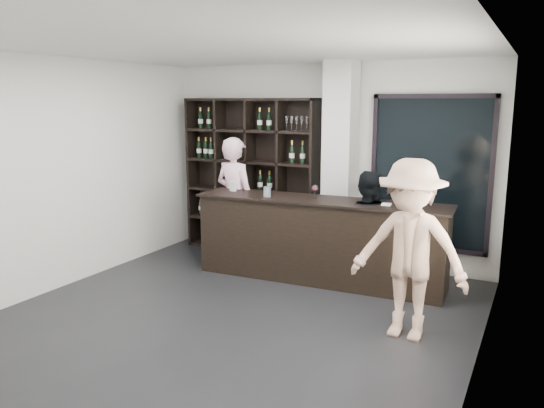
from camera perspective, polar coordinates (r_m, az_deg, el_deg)
The scene contains 12 objects.
floor at distance 5.89m, azimuth -4.94°, elevation -12.66°, with size 5.00×5.50×0.01m, color black.
wine_shelf at distance 8.26m, azimuth -2.32°, elevation 2.97°, with size 2.20×0.35×2.40m, color black, non-canonical shape.
structural_column at distance 7.52m, azimuth 7.30°, elevation 4.01°, with size 0.40×0.40×2.90m, color silver.
glass_panel at distance 7.42m, azimuth 16.63°, elevation 3.16°, with size 1.60×0.08×2.10m.
tasting_counter at distance 7.02m, azimuth 5.09°, elevation -3.89°, with size 3.35×0.69×1.10m.
taster_pink at distance 7.82m, azimuth -3.98°, elevation 0.43°, with size 0.67×0.44×1.85m, color #FFC7D8.
taster_black at distance 6.87m, azimuth 10.07°, elevation -2.67°, with size 0.73×0.57×1.50m, color black.
customer at distance 5.42m, azimuth 14.56°, elevation -4.83°, with size 1.17×0.67×1.81m, color tan.
wine_glass at distance 6.94m, azimuth 4.61°, elevation 1.43°, with size 0.08×0.08×0.20m, color white, non-canonical shape.
spit_cup at distance 7.05m, azimuth -0.51°, elevation 1.33°, with size 0.10×0.10×0.13m, color silver.
napkin_stack at distance 6.63m, azimuth 12.20°, elevation -0.04°, with size 0.11×0.11×0.02m, color white.
card_stand at distance 7.51m, azimuth -4.23°, elevation 1.93°, with size 0.09×0.05×0.14m, color white.
Camera 1 is at (2.91, -4.54, 2.35)m, focal length 35.00 mm.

